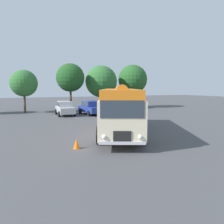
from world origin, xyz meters
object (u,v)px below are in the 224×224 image
(vintage_bus, at_px, (120,107))
(traffic_cone, at_px, (77,144))
(car_mid_right, at_px, (110,107))
(car_near_left, at_px, (65,108))
(car_mid_left, at_px, (91,108))

(vintage_bus, distance_m, traffic_cone, 5.03)
(car_mid_right, bearing_deg, traffic_cone, -119.01)
(car_near_left, distance_m, car_mid_right, 5.67)
(car_near_left, bearing_deg, traffic_cone, -98.52)
(car_near_left, bearing_deg, car_mid_right, -4.60)
(traffic_cone, bearing_deg, car_mid_right, 60.99)
(car_near_left, relative_size, car_mid_left, 0.97)
(vintage_bus, xyz_separation_m, traffic_cone, (-3.90, -2.72, -1.62))
(vintage_bus, height_order, car_near_left, vintage_bus)
(vintage_bus, bearing_deg, car_mid_right, 70.98)
(car_mid_left, distance_m, car_mid_right, 2.64)
(vintage_bus, relative_size, car_mid_left, 2.33)
(vintage_bus, bearing_deg, car_mid_left, 83.39)
(car_mid_right, relative_size, traffic_cone, 7.93)
(car_near_left, distance_m, car_mid_left, 3.09)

